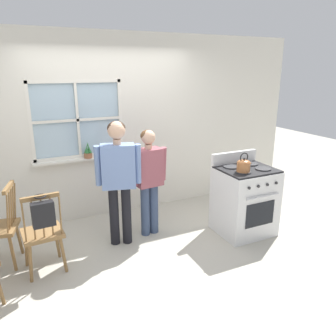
# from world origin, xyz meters

# --- Properties ---
(ground_plane) EXTENTS (16.00, 16.00, 0.00)m
(ground_plane) POSITION_xyz_m (0.00, 0.00, 0.00)
(ground_plane) COLOR #B2AD9E
(wall_back) EXTENTS (6.40, 0.16, 2.70)m
(wall_back) POSITION_xyz_m (0.03, 1.40, 1.34)
(wall_back) COLOR silver
(wall_back) RESTS_ON ground_plane
(chair_by_window) EXTENTS (0.45, 0.43, 0.96)m
(chair_by_window) POSITION_xyz_m (-1.15, 0.18, 0.45)
(chair_by_window) COLOR olive
(chair_by_window) RESTS_ON ground_plane
(chair_near_wall) EXTENTS (0.49, 0.50, 0.96)m
(chair_near_wall) POSITION_xyz_m (-1.58, 0.53, 0.45)
(chair_near_wall) COLOR olive
(chair_near_wall) RESTS_ON ground_plane
(person_elderly_left) EXTENTS (0.57, 0.31, 1.60)m
(person_elderly_left) POSITION_xyz_m (-0.20, 0.40, 0.98)
(person_elderly_left) COLOR black
(person_elderly_left) RESTS_ON ground_plane
(person_teen_center) EXTENTS (0.50, 0.25, 1.45)m
(person_teen_center) POSITION_xyz_m (0.23, 0.48, 0.85)
(person_teen_center) COLOR #384766
(person_teen_center) RESTS_ON ground_plane
(stove) EXTENTS (0.72, 0.68, 1.08)m
(stove) POSITION_xyz_m (1.43, -0.02, 0.47)
(stove) COLOR silver
(stove) RESTS_ON ground_plane
(kettle) EXTENTS (0.21, 0.17, 0.25)m
(kettle) POSITION_xyz_m (1.27, -0.16, 1.02)
(kettle) COLOR #A86638
(kettle) RESTS_ON stove
(potted_plant) EXTENTS (0.11, 0.11, 0.24)m
(potted_plant) POSITION_xyz_m (-0.37, 1.31, 1.03)
(potted_plant) COLOR #935B3D
(potted_plant) RESTS_ON wall_back
(handbag) EXTENTS (0.23, 0.20, 0.31)m
(handbag) POSITION_xyz_m (-1.13, -0.05, 0.79)
(handbag) COLOR black
(handbag) RESTS_ON chair_by_window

